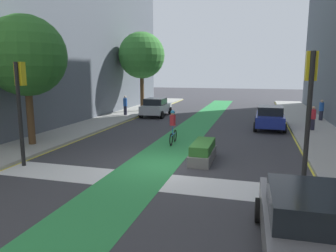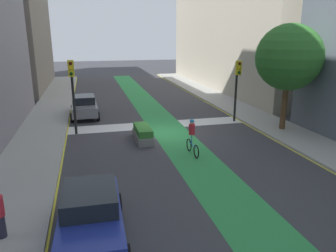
# 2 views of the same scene
# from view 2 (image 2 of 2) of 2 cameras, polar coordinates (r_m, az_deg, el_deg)

# --- Properties ---
(ground_plane) EXTENTS (120.00, 120.00, 0.00)m
(ground_plane) POSITION_cam_2_polar(r_m,az_deg,el_deg) (20.39, -0.67, -1.27)
(ground_plane) COLOR #38383D
(bike_lane_paint) EXTENTS (2.40, 60.00, 0.01)m
(bike_lane_paint) POSITION_cam_2_polar(r_m,az_deg,el_deg) (20.49, 0.58, -1.17)
(bike_lane_paint) COLOR #2D8C47
(bike_lane_paint) RESTS_ON ground_plane
(crosswalk_band) EXTENTS (12.00, 1.80, 0.01)m
(crosswalk_band) POSITION_cam_2_polar(r_m,az_deg,el_deg) (22.26, -1.86, 0.21)
(crosswalk_band) COLOR silver
(crosswalk_band) RESTS_ON ground_plane
(sidewalk_left) EXTENTS (3.00, 60.00, 0.15)m
(sidewalk_left) POSITION_cam_2_polar(r_m,az_deg,el_deg) (23.20, 17.66, 0.29)
(sidewalk_left) COLOR #9E9E99
(sidewalk_left) RESTS_ON ground_plane
(curb_stripe_left) EXTENTS (0.16, 60.00, 0.01)m
(curb_stripe_left) POSITION_cam_2_polar(r_m,az_deg,el_deg) (22.48, 14.38, -0.13)
(curb_stripe_left) COLOR yellow
(curb_stripe_left) RESTS_ON ground_plane
(sidewalk_right) EXTENTS (3.00, 60.00, 0.15)m
(sidewalk_right) POSITION_cam_2_polar(r_m,az_deg,el_deg) (20.10, -21.98, -2.50)
(sidewalk_right) COLOR #9E9E99
(sidewalk_right) RESTS_ON ground_plane
(curb_stripe_right) EXTENTS (0.16, 60.00, 0.01)m
(curb_stripe_right) POSITION_cam_2_polar(r_m,az_deg,el_deg) (19.95, -17.70, -2.43)
(curb_stripe_right) COLOR yellow
(curb_stripe_right) RESTS_ON ground_plane
(traffic_signal_near_right) EXTENTS (0.35, 0.52, 4.56)m
(traffic_signal_near_right) POSITION_cam_2_polar(r_m,az_deg,el_deg) (20.26, -16.55, 7.20)
(traffic_signal_near_right) COLOR black
(traffic_signal_near_right) RESTS_ON ground_plane
(traffic_signal_near_left) EXTENTS (0.35, 0.52, 4.28)m
(traffic_signal_near_left) POSITION_cam_2_polar(r_m,az_deg,el_deg) (23.03, 12.13, 8.02)
(traffic_signal_near_left) COLOR black
(traffic_signal_near_left) RESTS_ON ground_plane
(car_blue_right_far) EXTENTS (2.10, 4.24, 1.57)m
(car_blue_right_far) POSITION_cam_2_polar(r_m,az_deg,el_deg) (10.30, -13.49, -14.97)
(car_blue_right_far) COLOR navy
(car_blue_right_far) RESTS_ON ground_plane
(car_grey_right_near) EXTENTS (2.10, 4.24, 1.57)m
(car_grey_right_near) POSITION_cam_2_polar(r_m,az_deg,el_deg) (25.19, -14.57, 3.42)
(car_grey_right_near) COLOR slate
(car_grey_right_near) RESTS_ON ground_plane
(cyclist_in_lane) EXTENTS (0.32, 1.73, 1.86)m
(cyclist_in_lane) POSITION_cam_2_polar(r_m,az_deg,el_deg) (16.67, 4.29, -1.77)
(cyclist_in_lane) COLOR black
(cyclist_in_lane) RESTS_ON ground_plane
(street_tree_near) EXTENTS (4.04, 4.04, 6.54)m
(street_tree_near) POSITION_cam_2_polar(r_m,az_deg,el_deg) (21.37, 20.57, 11.24)
(street_tree_near) COLOR brown
(street_tree_near) RESTS_ON sidewalk_left
(median_planter) EXTENTS (0.90, 2.53, 0.85)m
(median_planter) POSITION_cam_2_polar(r_m,az_deg,el_deg) (18.95, -4.44, -1.39)
(median_planter) COLOR slate
(median_planter) RESTS_ON ground_plane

